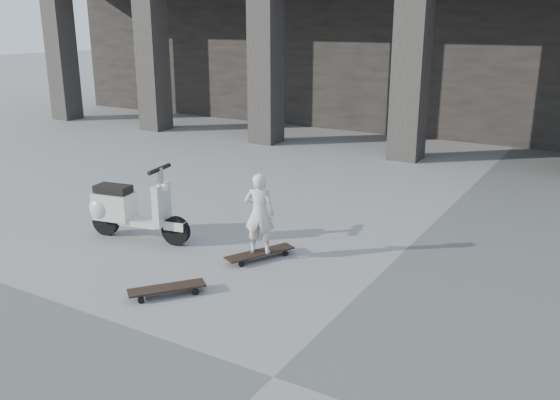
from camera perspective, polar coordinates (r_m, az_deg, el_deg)
The scene contains 6 objects.
ground at distance 5.25m, azimuth -0.66°, elevation -16.67°, with size 90.00×90.00×0.00m, color #535350.
colonnade at distance 17.65m, azimuth 24.19°, elevation 15.97°, with size 28.00×8.82×6.00m.
longboard at distance 7.53m, azimuth -1.95°, elevation -5.16°, with size 0.61×0.93×0.09m.
skateboard_spare at distance 6.69m, azimuth -10.83°, elevation -8.40°, with size 0.69×0.79×0.10m.
child at distance 7.35m, azimuth -1.99°, elevation -1.30°, with size 0.38×0.25×1.03m, color beige.
scooter at distance 8.43m, azimuth -14.93°, elevation -0.79°, with size 1.51×0.62×1.06m.
Camera 1 is at (2.28, -3.73, 2.91)m, focal length 38.00 mm.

